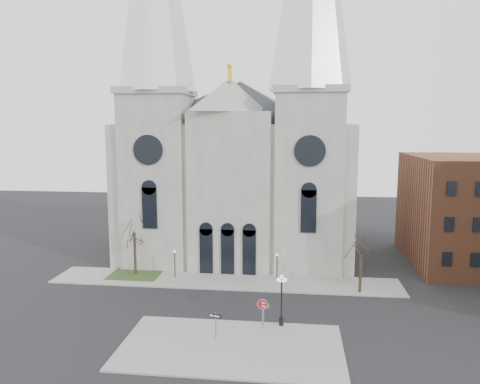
# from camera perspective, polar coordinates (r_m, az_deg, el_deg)

# --- Properties ---
(ground) EXTENTS (160.00, 160.00, 0.00)m
(ground) POSITION_cam_1_polar(r_m,az_deg,el_deg) (44.87, -4.10, -15.35)
(ground) COLOR black
(ground) RESTS_ON ground
(sidewalk_near) EXTENTS (18.00, 10.00, 0.14)m
(sidewalk_near) POSITION_cam_1_polar(r_m,az_deg,el_deg) (39.91, -1.08, -18.34)
(sidewalk_near) COLOR gray
(sidewalk_near) RESTS_ON ground
(sidewalk_far) EXTENTS (40.00, 6.00, 0.14)m
(sidewalk_far) POSITION_cam_1_polar(r_m,az_deg,el_deg) (54.96, -1.88, -10.78)
(sidewalk_far) COLOR gray
(sidewalk_far) RESTS_ON ground
(grass_patch) EXTENTS (6.00, 5.00, 0.18)m
(grass_patch) POSITION_cam_1_polar(r_m,az_deg,el_deg) (58.49, -12.60, -9.78)
(grass_patch) COLOR #2F441D
(grass_patch) RESTS_ON ground
(cathedral) EXTENTS (33.00, 26.66, 54.00)m
(cathedral) POSITION_cam_1_polar(r_m,az_deg,el_deg) (63.77, -0.32, 8.65)
(cathedral) COLOR gray
(cathedral) RESTS_ON ground
(bg_building_brick) EXTENTS (14.00, 18.00, 14.00)m
(bg_building_brick) POSITION_cam_1_polar(r_m,az_deg,el_deg) (67.04, 25.96, -2.05)
(bg_building_brick) COLOR brown
(bg_building_brick) RESTS_ON ground
(tree_left) EXTENTS (3.20, 3.20, 7.50)m
(tree_left) POSITION_cam_1_polar(r_m,az_deg,el_deg) (57.06, -12.77, -4.52)
(tree_left) COLOR black
(tree_left) RESTS_ON ground
(tree_right) EXTENTS (3.20, 3.20, 6.00)m
(tree_right) POSITION_cam_1_polar(r_m,az_deg,el_deg) (51.64, 14.56, -7.18)
(tree_right) COLOR black
(tree_right) RESTS_ON ground
(ped_lamp_left) EXTENTS (0.32, 0.32, 3.26)m
(ped_lamp_left) POSITION_cam_1_polar(r_m,az_deg,el_deg) (55.94, -7.96, -8.09)
(ped_lamp_left) COLOR black
(ped_lamp_left) RESTS_ON sidewalk_far
(ped_lamp_right) EXTENTS (0.32, 0.32, 3.26)m
(ped_lamp_right) POSITION_cam_1_polar(r_m,az_deg,el_deg) (54.19, 4.54, -8.57)
(ped_lamp_right) COLOR black
(ped_lamp_right) RESTS_ON sidewalk_far
(stop_sign) EXTENTS (0.92, 0.36, 2.69)m
(stop_sign) POSITION_cam_1_polar(r_m,az_deg,el_deg) (42.21, 2.77, -13.88)
(stop_sign) COLOR slate
(stop_sign) RESTS_ON sidewalk_near
(globe_lamp) EXTENTS (1.33, 1.33, 4.67)m
(globe_lamp) POSITION_cam_1_polar(r_m,az_deg,el_deg) (42.53, 5.09, -12.25)
(globe_lamp) COLOR black
(globe_lamp) RESTS_ON sidewalk_near
(one_way_sign) EXTENTS (0.96, 0.32, 2.25)m
(one_way_sign) POSITION_cam_1_polar(r_m,az_deg,el_deg) (40.50, -2.98, -15.46)
(one_way_sign) COLOR slate
(one_way_sign) RESTS_ON sidewalk_near
(street_name_sign) EXTENTS (0.65, 0.12, 2.05)m
(street_name_sign) POSITION_cam_1_polar(r_m,az_deg,el_deg) (43.01, 3.03, -14.43)
(street_name_sign) COLOR slate
(street_name_sign) RESTS_ON sidewalk_near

